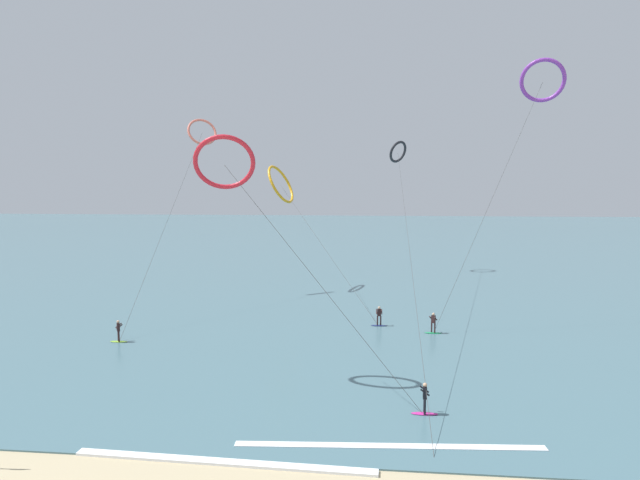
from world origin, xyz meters
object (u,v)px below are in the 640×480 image
object	(u,v)px
surfer_navy	(379,317)
surfer_lime	(119,333)
kite_amber	(281,184)
kite_charcoal	(398,152)
surfer_magenta	(425,400)
surfer_emerald	(433,324)
kite_violet	(543,81)
kite_crimson	(225,163)
kite_coral	(202,132)

from	to	relation	value
surfer_navy	surfer_lime	world-z (taller)	same
kite_amber	kite_charcoal	bearing A→B (deg)	-29.61
surfer_navy	surfer_magenta	bearing A→B (deg)	94.15
surfer_emerald	surfer_navy	world-z (taller)	same
surfer_emerald	kite_amber	size ratio (longest dim) A/B	0.09
kite_violet	kite_charcoal	size ratio (longest dim) A/B	0.42
kite_crimson	surfer_lime	bearing A→B (deg)	-45.78
surfer_magenta	kite_violet	size ratio (longest dim) A/B	0.07
kite_charcoal	kite_amber	bearing A→B (deg)	-1.64
kite_violet	kite_crimson	distance (m)	30.66
surfer_lime	kite_amber	world-z (taller)	kite_amber
surfer_navy	surfer_magenta	distance (m)	17.75
surfer_lime	kite_coral	size ratio (longest dim) A/B	0.08
surfer_lime	kite_violet	bearing A→B (deg)	-106.52
surfer_navy	surfer_lime	distance (m)	21.11
surfer_emerald	kite_charcoal	size ratio (longest dim) A/B	0.03
surfer_navy	kite_charcoal	world-z (taller)	kite_charcoal
kite_crimson	kite_coral	size ratio (longest dim) A/B	0.71
kite_amber	kite_coral	xyz separation A→B (m)	(-8.14, -3.58, 5.68)
kite_crimson	kite_coral	xyz separation A→B (m)	(-9.94, 26.33, 4.55)
kite_amber	surfer_lime	bearing A→B (deg)	173.91
surfer_magenta	kite_crimson	bearing A→B (deg)	-107.40
surfer_magenta	kite_coral	bearing A→B (deg)	-142.87
surfer_emerald	kite_amber	xyz separation A→B (m)	(-15.65, 18.20, 11.44)
kite_violet	kite_crimson	bearing A→B (deg)	51.84
kite_coral	kite_violet	bearing A→B (deg)	-46.98
kite_amber	surfer_magenta	bearing A→B (deg)	-143.77
surfer_navy	kite_crimson	xyz separation A→B (m)	(-9.48, -13.58, 12.57)
kite_amber	surfer_emerald	bearing A→B (deg)	-124.70
surfer_emerald	surfer_magenta	bearing A→B (deg)	-66.23
kite_charcoal	kite_crimson	world-z (taller)	kite_charcoal
surfer_navy	kite_violet	bearing A→B (deg)	-165.44
surfer_navy	surfer_magenta	world-z (taller)	same
kite_crimson	kite_charcoal	bearing A→B (deg)	-118.25
surfer_navy	kite_charcoal	distance (m)	34.83
surfer_emerald	surfer_navy	size ratio (longest dim) A/B	1.00
kite_amber	kite_coral	world-z (taller)	kite_coral
kite_charcoal	surfer_magenta	bearing A→B (deg)	41.80
surfer_emerald	kite_charcoal	world-z (taller)	kite_charcoal
kite_violet	kite_amber	size ratio (longest dim) A/B	1.21
surfer_lime	surfer_magenta	world-z (taller)	same
surfer_magenta	surfer_lime	bearing A→B (deg)	-114.42
kite_violet	kite_amber	bearing A→B (deg)	-10.71
kite_violet	kite_coral	distance (m)	34.67
surfer_lime	kite_amber	size ratio (longest dim) A/B	0.09
surfer_lime	kite_charcoal	size ratio (longest dim) A/B	0.03
surfer_emerald	kite_charcoal	distance (m)	36.43
surfer_emerald	surfer_navy	xyz separation A→B (m)	(-4.36, 1.88, 0.00)
surfer_emerald	surfer_magenta	world-z (taller)	same
kite_charcoal	kite_crimson	bearing A→B (deg)	27.10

